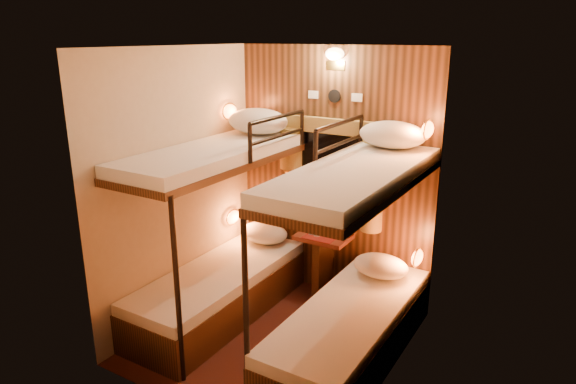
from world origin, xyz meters
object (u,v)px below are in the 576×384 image
Objects in this scene: bunk_left at (219,259)px; table at (323,258)px; bottle_right at (317,225)px; bunk_right at (351,295)px; bottle_left at (312,223)px.

bunk_left is 2.90× the size of table.
table is 0.35m from bottle_right.
bottle_right is at bearing 50.78° from bunk_left.
bunk_right is 2.90× the size of table.
bunk_right is 1.02m from table.
table is 2.55× the size of bottle_left.
bunk_left is 1.02m from table.
table is at bearing 16.37° from bottle_left.
bunk_right is (1.30, 0.00, 0.00)m from bunk_left.
bunk_right is 1.03m from bottle_right.
bunk_left is 7.40× the size of bottle_left.
bunk_right reaches higher than table.
bunk_right is at bearing 0.00° from bunk_left.
bunk_right is at bearing -46.83° from bottle_right.
bottle_right is at bearing 133.17° from bunk_right.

